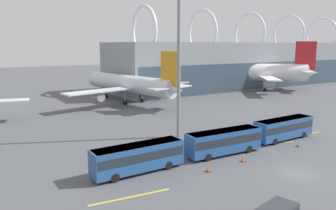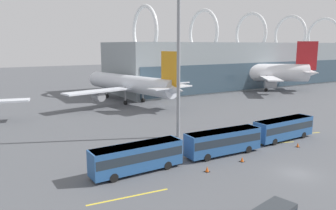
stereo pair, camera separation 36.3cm
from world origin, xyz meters
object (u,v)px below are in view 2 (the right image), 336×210
object	(u,v)px
airliner_at_gate_far	(133,84)
shuttle_bus_0	(137,156)
shuttle_bus_1	(223,140)
traffic_cone_2	(242,159)
traffic_cone_1	(298,145)
shuttle_bus_2	(284,128)
airliner_parked_remote	(261,73)
traffic_cone_0	(207,169)

from	to	relation	value
airliner_at_gate_far	shuttle_bus_0	world-z (taller)	airliner_at_gate_far
shuttle_bus_0	shuttle_bus_1	xyz separation A→B (m)	(12.76, -0.34, 0.00)
shuttle_bus_1	traffic_cone_2	xyz separation A→B (m)	(0.21, -3.46, -1.67)
shuttle_bus_0	shuttle_bus_1	world-z (taller)	same
airliner_at_gate_far	shuttle_bus_0	bearing A→B (deg)	143.35
shuttle_bus_0	shuttle_bus_1	distance (m)	12.76
shuttle_bus_0	traffic_cone_1	xyz separation A→B (m)	(24.23, -3.56, -1.65)
airliner_at_gate_far	traffic_cone_1	xyz separation A→B (m)	(4.73, -45.75, -4.62)
shuttle_bus_0	shuttle_bus_2	xyz separation A→B (m)	(25.52, 0.14, 0.00)
traffic_cone_1	traffic_cone_2	distance (m)	11.26
traffic_cone_1	traffic_cone_2	bearing A→B (deg)	-178.75
airliner_at_gate_far	traffic_cone_1	bearing A→B (deg)	174.06
airliner_parked_remote	shuttle_bus_0	bearing A→B (deg)	70.22
shuttle_bus_0	traffic_cone_1	distance (m)	24.55
shuttle_bus_1	airliner_parked_remote	bearing A→B (deg)	41.83
airliner_at_gate_far	shuttle_bus_1	bearing A→B (deg)	159.15
shuttle_bus_2	traffic_cone_0	world-z (taller)	shuttle_bus_2
airliner_parked_remote	shuttle_bus_2	world-z (taller)	airliner_parked_remote
shuttle_bus_1	traffic_cone_1	size ratio (longest dim) A/B	17.38
shuttle_bus_0	traffic_cone_0	world-z (taller)	shuttle_bus_0
airliner_at_gate_far	shuttle_bus_2	world-z (taller)	airliner_at_gate_far
airliner_parked_remote	traffic_cone_2	world-z (taller)	airliner_parked_remote
shuttle_bus_2	traffic_cone_2	size ratio (longest dim) A/B	18.51
shuttle_bus_1	traffic_cone_1	xyz separation A→B (m)	(11.47, -3.21, -1.65)
airliner_parked_remote	shuttle_bus_1	bearing A→B (deg)	76.23
shuttle_bus_0	airliner_at_gate_far	bearing A→B (deg)	64.15
shuttle_bus_0	airliner_parked_remote	bearing A→B (deg)	31.92
shuttle_bus_2	traffic_cone_1	world-z (taller)	shuttle_bus_2
airliner_parked_remote	traffic_cone_1	size ratio (longest dim) A/B	50.58
traffic_cone_2	traffic_cone_0	bearing A→B (deg)	-176.47
shuttle_bus_0	traffic_cone_1	size ratio (longest dim) A/B	17.27
airliner_parked_remote	traffic_cone_2	distance (m)	71.40
airliner_parked_remote	shuttle_bus_2	xyz separation A→B (m)	(-40.97, -42.99, -3.83)
airliner_parked_remote	traffic_cone_0	bearing A→B (deg)	75.75
shuttle_bus_0	traffic_cone_1	world-z (taller)	shuttle_bus_0
shuttle_bus_0	shuttle_bus_2	distance (m)	25.52
shuttle_bus_2	traffic_cone_0	distance (m)	19.05
shuttle_bus_2	airliner_at_gate_far	bearing A→B (deg)	96.98
traffic_cone_0	traffic_cone_2	distance (m)	5.95
airliner_parked_remote	shuttle_bus_2	size ratio (longest dim) A/B	2.93
traffic_cone_1	airliner_at_gate_far	bearing A→B (deg)	95.91
airliner_at_gate_far	traffic_cone_0	size ratio (longest dim) A/B	56.65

